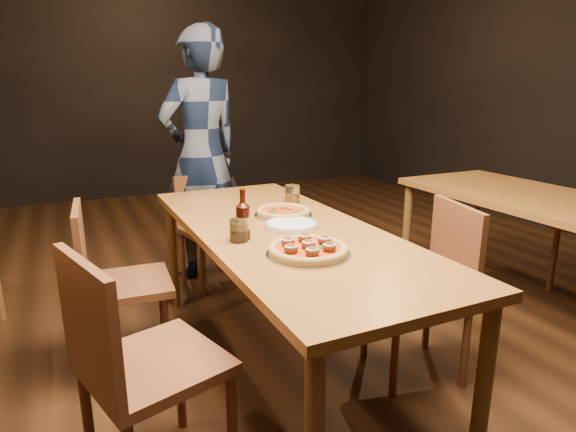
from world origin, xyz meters
name	(u,v)px	position (x,y,z in m)	size (l,w,h in m)	color
ground	(284,368)	(0.00, 0.00, 0.00)	(9.00, 9.00, 0.00)	black
table_main	(283,242)	(0.00, 0.00, 0.68)	(0.80, 2.00, 0.75)	brown
table_right	(560,213)	(1.70, -0.20, 0.68)	(0.80, 2.00, 0.75)	brown
chair_main_nw	(155,362)	(-0.70, -0.44, 0.47)	(0.44, 0.44, 0.94)	brown
chair_main_sw	(127,283)	(-0.69, 0.38, 0.45)	(0.42, 0.42, 0.90)	brown
chair_main_e	(416,288)	(0.57, -0.30, 0.45)	(0.42, 0.42, 0.90)	brown
chair_end	(212,230)	(0.00, 1.22, 0.41)	(0.38, 0.38, 0.82)	brown
pizza_meatball	(308,249)	(-0.07, -0.38, 0.77)	(0.34, 0.34, 0.06)	#B7B7BF
pizza_margherita	(283,212)	(0.09, 0.21, 0.77)	(0.30, 0.30, 0.04)	#B7B7BF
plate_stack	(291,225)	(0.03, -0.01, 0.76)	(0.25, 0.25, 0.02)	white
beer_bottle	(243,222)	(-0.23, -0.08, 0.83)	(0.06, 0.06, 0.22)	black
water_glass	(239,230)	(-0.26, -0.10, 0.80)	(0.08, 0.08, 0.10)	white
amber_glass	(292,194)	(0.25, 0.42, 0.80)	(0.08, 0.08, 0.10)	#8E6010
diner	(202,155)	(0.03, 1.48, 0.91)	(0.66, 0.44, 1.82)	black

